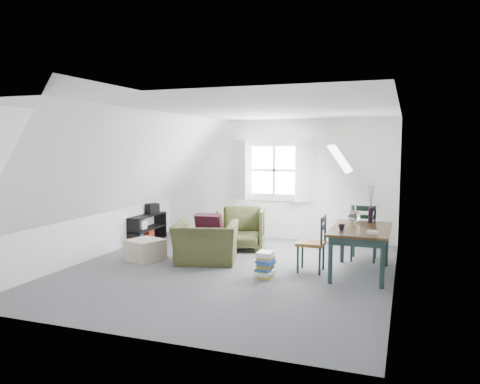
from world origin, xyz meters
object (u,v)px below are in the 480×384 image
at_px(ottoman, 145,250).
at_px(media_shelf, 145,230).
at_px(dining_chair_near, 313,243).
at_px(magazine_stack, 265,265).
at_px(armchair_near, 206,262).
at_px(dining_table, 361,234).
at_px(dining_chair_far, 364,231).
at_px(armchair_far, 241,249).

bearing_deg(ottoman, media_shelf, 121.23).
height_order(dining_chair_near, magazine_stack, dining_chair_near).
height_order(armchair_near, media_shelf, media_shelf).
distance_m(ottoman, media_shelf, 1.54).
bearing_deg(ottoman, dining_table, 5.04).
height_order(ottoman, dining_chair_far, dining_chair_far).
distance_m(dining_table, media_shelf, 4.51).
relative_size(dining_chair_far, magazine_stack, 2.52).
distance_m(dining_chair_near, media_shelf, 3.84).
bearing_deg(dining_chair_far, dining_chair_near, 54.82).
distance_m(dining_table, magazine_stack, 1.53).
distance_m(armchair_near, magazine_stack, 1.32).
height_order(dining_table, dining_chair_far, dining_chair_far).
relative_size(dining_chair_near, magazine_stack, 2.30).
relative_size(ottoman, dining_table, 0.37).
bearing_deg(magazine_stack, armchair_far, 120.17).
distance_m(armchair_near, dining_chair_near, 1.87).
xyz_separation_m(armchair_far, magazine_stack, (0.99, -1.71, 0.19)).
height_order(armchair_near, magazine_stack, magazine_stack).
xyz_separation_m(dining_chair_far, magazine_stack, (-1.29, -1.56, -0.31)).
relative_size(dining_chair_far, media_shelf, 0.90).
xyz_separation_m(armchair_near, dining_chair_near, (1.81, 0.05, 0.46)).
distance_m(armchair_far, ottoman, 1.88).
bearing_deg(armchair_near, dining_chair_near, 166.02).
height_order(armchair_far, media_shelf, media_shelf).
bearing_deg(media_shelf, dining_table, -16.81).
relative_size(armchair_near, dining_chair_near, 1.17).
distance_m(armchair_near, dining_table, 2.60).
distance_m(armchair_far, dining_table, 2.62).
bearing_deg(dining_chair_far, ottoman, 17.91).
distance_m(dining_table, dining_chair_near, 0.73).
relative_size(dining_table, magazine_stack, 3.73).
bearing_deg(dining_chair_near, dining_chair_far, 133.83).
xyz_separation_m(dining_table, dining_chair_near, (-0.71, -0.10, -0.16)).
bearing_deg(magazine_stack, ottoman, 171.59).
height_order(dining_chair_far, dining_chair_near, dining_chair_far).
bearing_deg(dining_chair_near, dining_table, 85.70).
relative_size(dining_table, dining_chair_far, 1.48).
relative_size(armchair_near, magazine_stack, 2.69).
bearing_deg(dining_chair_near, media_shelf, -118.69).
height_order(armchair_far, dining_table, dining_table).
bearing_deg(dining_table, ottoman, -174.65).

